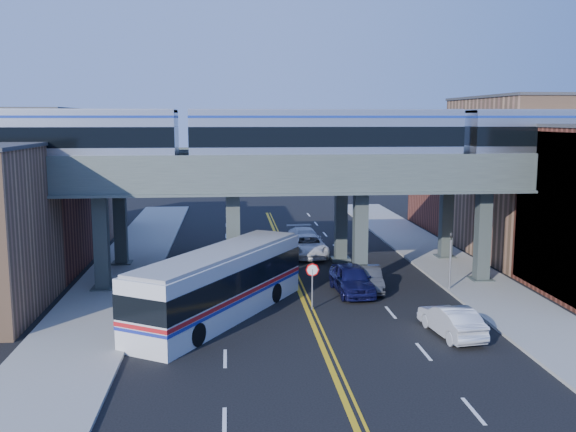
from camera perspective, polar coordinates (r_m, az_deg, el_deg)
name	(u,v)px	position (r m, az deg, el deg)	size (l,w,h in m)	color
ground	(314,327)	(33.20, 2.32, -9.80)	(120.00, 120.00, 0.00)	black
sidewalk_west	(117,281)	(43.12, -14.93, -5.63)	(5.00, 70.00, 0.16)	gray
sidewalk_east	(462,273)	(45.33, 15.21, -4.95)	(5.00, 70.00, 0.16)	gray
building_west_b	(29,189)	(49.56, -22.03, 2.23)	(8.00, 14.00, 11.00)	brown
building_west_c	(73,190)	(62.21, -18.56, 2.21)	(8.00, 10.00, 8.00)	#9A7050
building_east_b	(525,178)	(52.59, 20.35, 3.21)	(8.00, 14.00, 12.00)	#9A7050
building_east_c	(463,181)	(64.64, 15.32, 3.03)	(8.00, 10.00, 9.00)	brown
mural_panel	(553,219)	(40.32, 22.52, -0.22)	(0.10, 9.50, 9.50)	teal
elevated_viaduct_near	(297,185)	(39.64, 0.84, 2.81)	(52.00, 3.60, 7.40)	#404A47
elevated_viaduct_far	(287,175)	(46.57, -0.08, 3.69)	(52.00, 3.60, 7.40)	#404A47
transit_train	(325,137)	(39.67, 3.31, 7.07)	(50.92, 3.20, 3.73)	black
stop_sign	(312,279)	(35.60, 2.18, -5.57)	(0.76, 0.09, 2.63)	slate
traffic_signal	(451,254)	(40.40, 14.25, -3.33)	(0.15, 0.18, 4.10)	slate
transit_bus	(220,285)	(34.41, -6.04, -6.09)	(9.48, 13.00, 3.45)	silver
car_lane_a	(352,279)	(39.21, 5.69, -5.60)	(2.07, 5.15, 1.75)	#11123F
car_lane_b	(368,279)	(40.06, 7.14, -5.54)	(1.53, 4.40, 1.45)	#2E2E30
car_lane_c	(308,246)	(49.49, 1.79, -2.65)	(2.65, 5.74, 1.60)	white
car_lane_d	(305,240)	(51.44, 1.51, -2.14)	(2.44, 6.00, 1.74)	silver
car_parked_curb	(451,320)	(32.68, 14.31, -8.99)	(1.59, 4.57, 1.51)	silver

